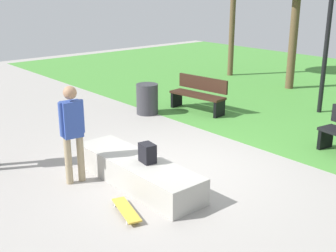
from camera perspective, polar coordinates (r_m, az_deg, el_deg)
ground_plane at (r=8.04m, az=1.29°, el=-5.66°), size 28.00×28.00×0.00m
concrete_ledge at (r=7.41m, az=-4.09°, el=-5.96°), size 2.70×0.75×0.44m
backpack_on_ledge at (r=7.15m, az=-2.71°, el=-3.56°), size 0.31×0.24×0.32m
skater_performing_trick at (r=7.35m, az=-12.43°, el=-0.19°), size 0.24×0.43×1.68m
skateboard_by_ledge at (r=6.55m, az=-5.48°, el=-10.90°), size 0.82×0.42×0.08m
park_bench_far_right at (r=11.62m, az=4.08°, el=4.27°), size 1.64×0.65×0.91m
lamp_post at (r=11.87m, az=20.60°, el=14.92°), size 0.28×0.28×4.70m
trash_bin at (r=11.39m, az=-2.74°, el=3.56°), size 0.57×0.57×0.79m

